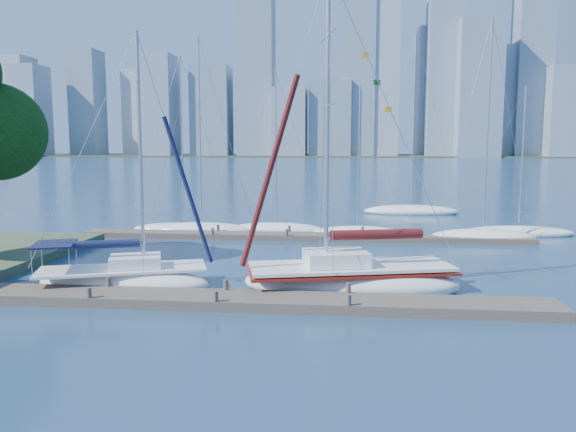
# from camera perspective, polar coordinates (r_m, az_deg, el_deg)

# --- Properties ---
(ground) EXTENTS (700.00, 700.00, 0.00)m
(ground) POSITION_cam_1_polar(r_m,az_deg,el_deg) (22.59, -6.81, -8.97)
(ground) COLOR #17314C
(ground) RESTS_ON ground
(near_dock) EXTENTS (26.00, 2.00, 0.40)m
(near_dock) POSITION_cam_1_polar(r_m,az_deg,el_deg) (22.53, -6.82, -8.48)
(near_dock) COLOR #443C32
(near_dock) RESTS_ON ground
(far_dock) EXTENTS (30.00, 1.80, 0.36)m
(far_dock) POSITION_cam_1_polar(r_m,az_deg,el_deg) (37.75, 1.51, -2.09)
(far_dock) COLOR #443C32
(far_dock) RESTS_ON ground
(far_shore) EXTENTS (800.00, 100.00, 1.50)m
(far_shore) POSITION_cam_1_polar(r_m,az_deg,el_deg) (341.24, 5.15, 6.11)
(far_shore) COLOR #38472D
(far_shore) RESTS_ON ground
(sailboat_navy) EXTENTS (8.15, 4.90, 11.61)m
(sailboat_navy) POSITION_cam_1_polar(r_m,az_deg,el_deg) (25.85, -16.42, -5.03)
(sailboat_navy) COLOR white
(sailboat_navy) RESTS_ON ground
(sailboat_maroon) EXTENTS (9.87, 5.25, 14.14)m
(sailboat_maroon) POSITION_cam_1_polar(r_m,az_deg,el_deg) (24.65, 6.34, -5.13)
(sailboat_maroon) COLOR white
(sailboat_maroon) RESTS_ON ground
(bg_boat_0) EXTENTS (7.74, 4.74, 12.88)m
(bg_boat_0) POSITION_cam_1_polar(r_m,az_deg,el_deg) (41.55, -10.52, -1.27)
(bg_boat_0) COLOR white
(bg_boat_0) RESTS_ON ground
(bg_boat_1) EXTENTS (7.57, 2.93, 14.16)m
(bg_boat_1) POSITION_cam_1_polar(r_m,az_deg,el_deg) (40.93, -8.75, -1.31)
(bg_boat_1) COLOR white
(bg_boat_1) RESTS_ON ground
(bg_boat_2) EXTENTS (7.36, 3.43, 11.78)m
(bg_boat_2) POSITION_cam_1_polar(r_m,az_deg,el_deg) (40.60, -1.23, -1.34)
(bg_boat_2) COLOR white
(bg_boat_2) RESTS_ON ground
(bg_boat_3) EXTENTS (6.52, 3.29, 10.56)m
(bg_boat_3) POSITION_cam_1_polar(r_m,az_deg,el_deg) (39.49, 7.10, -1.66)
(bg_boat_3) COLOR white
(bg_boat_3) RESTS_ON ground
(bg_boat_4) EXTENTS (7.24, 4.56, 14.65)m
(bg_boat_4) POSITION_cam_1_polar(r_m,az_deg,el_deg) (39.25, 19.19, -1.96)
(bg_boat_4) COLOR white
(bg_boat_4) RESTS_ON ground
(bg_boat_5) EXTENTS (7.84, 4.25, 10.60)m
(bg_boat_5) POSITION_cam_1_polar(r_m,az_deg,el_deg) (42.55, 22.38, -1.53)
(bg_boat_5) COLOR white
(bg_boat_5) RESTS_ON ground
(bg_boat_7) EXTENTS (8.72, 2.91, 16.37)m
(bg_boat_7) POSITION_cam_1_polar(r_m,az_deg,el_deg) (52.85, 12.40, 0.55)
(bg_boat_7) COLOR white
(bg_boat_7) RESTS_ON ground
(skyline) EXTENTS (502.49, 51.31, 118.91)m
(skyline) POSITION_cam_1_polar(r_m,az_deg,el_deg) (313.58, 8.90, 12.71)
(skyline) COLOR #8291A8
(skyline) RESTS_ON ground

